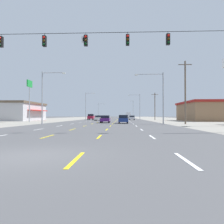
{
  "coord_description": "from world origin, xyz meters",
  "views": [
    {
      "loc": [
        3.21,
        -7.45,
        1.41
      ],
      "look_at": [
        0.32,
        60.66,
        2.56
      ],
      "focal_mm": 34.84,
      "sensor_mm": 36.0,
      "label": 1
    }
  ],
  "objects_px": {
    "sedan_inner_right_distant_b": "(122,117)",
    "streetlight_left_row_1": "(87,104)",
    "sedan_far_right_midfar": "(132,118)",
    "sedan_inner_left_mid": "(98,118)",
    "streetlight_left_row_2": "(99,109)",
    "hatchback_inner_right_nearest": "(123,119)",
    "streetlight_right_row_0": "(160,93)",
    "suv_far_left_far": "(91,117)",
    "hatchback_far_left_farther": "(99,117)",
    "streetlight_right_row_2": "(133,108)",
    "sedan_center_turn_near": "(105,119)",
    "streetlight_right_row_1": "(139,105)",
    "hatchback_far_left_farthest": "(101,117)",
    "pole_sign_left_row_1": "(30,90)",
    "box_truck_far_right_distant_a": "(128,115)",
    "streetlight_left_row_0": "(45,93)"
  },
  "relations": [
    {
      "from": "hatchback_far_left_farthest",
      "to": "streetlight_left_row_1",
      "type": "relative_size",
      "value": 0.38
    },
    {
      "from": "hatchback_far_left_farther",
      "to": "sedan_inner_right_distant_b",
      "type": "xyz_separation_m",
      "value": [
        10.37,
        40.27,
        -0.03
      ]
    },
    {
      "from": "pole_sign_left_row_1",
      "to": "streetlight_right_row_0",
      "type": "relative_size",
      "value": 1.06
    },
    {
      "from": "streetlight_right_row_1",
      "to": "hatchback_inner_right_nearest",
      "type": "bearing_deg",
      "value": -98.39
    },
    {
      "from": "sedan_far_right_midfar",
      "to": "sedan_inner_left_mid",
      "type": "bearing_deg",
      "value": -131.77
    },
    {
      "from": "hatchback_inner_right_nearest",
      "to": "sedan_center_turn_near",
      "type": "relative_size",
      "value": 0.87
    },
    {
      "from": "hatchback_inner_right_nearest",
      "to": "sedan_inner_right_distant_b",
      "type": "relative_size",
      "value": 0.87
    },
    {
      "from": "suv_far_left_far",
      "to": "hatchback_far_left_farther",
      "type": "relative_size",
      "value": 1.26
    },
    {
      "from": "sedan_inner_right_distant_b",
      "to": "streetlight_right_row_1",
      "type": "xyz_separation_m",
      "value": [
        6.08,
        -56.0,
        4.75
      ]
    },
    {
      "from": "hatchback_far_left_farthest",
      "to": "pole_sign_left_row_1",
      "type": "relative_size",
      "value": 0.43
    },
    {
      "from": "suv_far_left_far",
      "to": "streetlight_right_row_1",
      "type": "relative_size",
      "value": 0.52
    },
    {
      "from": "sedan_far_right_midfar",
      "to": "sedan_inner_right_distant_b",
      "type": "xyz_separation_m",
      "value": [
        -3.22,
        63.75,
        0.0
      ]
    },
    {
      "from": "hatchback_far_left_farther",
      "to": "streetlight_right_row_1",
      "type": "bearing_deg",
      "value": -43.74
    },
    {
      "from": "streetlight_left_row_1",
      "to": "streetlight_right_row_1",
      "type": "distance_m",
      "value": 19.52
    },
    {
      "from": "sedan_inner_right_distant_b",
      "to": "streetlight_left_row_1",
      "type": "distance_m",
      "value": 57.81
    },
    {
      "from": "sedan_inner_left_mid",
      "to": "box_truck_far_right_distant_a",
      "type": "height_order",
      "value": "box_truck_far_right_distant_a"
    },
    {
      "from": "hatchback_far_left_farthest",
      "to": "streetlight_right_row_2",
      "type": "xyz_separation_m",
      "value": [
        16.87,
        12.88,
        5.09
      ]
    },
    {
      "from": "sedan_far_right_midfar",
      "to": "sedan_center_turn_near",
      "type": "bearing_deg",
      "value": -102.49
    },
    {
      "from": "hatchback_inner_right_nearest",
      "to": "sedan_far_right_midfar",
      "type": "xyz_separation_m",
      "value": [
        3.24,
        33.61,
        -0.03
      ]
    },
    {
      "from": "streetlight_right_row_2",
      "to": "hatchback_far_left_farther",
      "type": "bearing_deg",
      "value": -119.51
    },
    {
      "from": "hatchback_inner_right_nearest",
      "to": "sedan_inner_right_distant_b",
      "type": "distance_m",
      "value": 97.36
    },
    {
      "from": "pole_sign_left_row_1",
      "to": "streetlight_left_row_2",
      "type": "height_order",
      "value": "pole_sign_left_row_1"
    },
    {
      "from": "hatchback_inner_right_nearest",
      "to": "streetlight_right_row_0",
      "type": "distance_m",
      "value": 8.2
    },
    {
      "from": "sedan_inner_right_distant_b",
      "to": "streetlight_left_row_2",
      "type": "bearing_deg",
      "value": -140.19
    },
    {
      "from": "pole_sign_left_row_1",
      "to": "streetlight_left_row_2",
      "type": "relative_size",
      "value": 1.05
    },
    {
      "from": "hatchback_far_left_farthest",
      "to": "streetlight_left_row_2",
      "type": "distance_m",
      "value": 13.82
    },
    {
      "from": "sedan_far_right_midfar",
      "to": "box_truck_far_right_distant_a",
      "type": "relative_size",
      "value": 0.62
    },
    {
      "from": "suv_far_left_far",
      "to": "streetlight_left_row_2",
      "type": "height_order",
      "value": "streetlight_left_row_2"
    },
    {
      "from": "hatchback_inner_right_nearest",
      "to": "sedan_center_turn_near",
      "type": "height_order",
      "value": "hatchback_inner_right_nearest"
    },
    {
      "from": "streetlight_left_row_1",
      "to": "sedan_inner_right_distant_b",
      "type": "bearing_deg",
      "value": 76.51
    },
    {
      "from": "sedan_inner_left_mid",
      "to": "streetlight_left_row_2",
      "type": "xyz_separation_m",
      "value": [
        -6.33,
        64.06,
        4.33
      ]
    },
    {
      "from": "sedan_far_right_midfar",
      "to": "streetlight_right_row_1",
      "type": "bearing_deg",
      "value": 69.71
    },
    {
      "from": "hatchback_far_left_farthest",
      "to": "hatchback_far_left_farther",
      "type": "bearing_deg",
      "value": -88.77
    },
    {
      "from": "streetlight_right_row_2",
      "to": "sedan_inner_left_mid",
      "type": "bearing_deg",
      "value": -101.56
    },
    {
      "from": "sedan_inner_left_mid",
      "to": "streetlight_left_row_2",
      "type": "distance_m",
      "value": 64.52
    },
    {
      "from": "box_truck_far_right_distant_a",
      "to": "streetlight_left_row_0",
      "type": "height_order",
      "value": "streetlight_left_row_0"
    },
    {
      "from": "sedan_center_turn_near",
      "to": "streetlight_right_row_0",
      "type": "bearing_deg",
      "value": -35.23
    },
    {
      "from": "sedan_center_turn_near",
      "to": "hatchback_far_left_farthest",
      "type": "xyz_separation_m",
      "value": [
        -7.18,
        70.27,
        0.03
      ]
    },
    {
      "from": "sedan_far_right_midfar",
      "to": "hatchback_far_left_farther",
      "type": "relative_size",
      "value": 1.15
    },
    {
      "from": "hatchback_inner_right_nearest",
      "to": "streetlight_right_row_1",
      "type": "relative_size",
      "value": 0.41
    },
    {
      "from": "hatchback_inner_right_nearest",
      "to": "streetlight_left_row_1",
      "type": "distance_m",
      "value": 43.76
    },
    {
      "from": "streetlight_left_row_1",
      "to": "streetlight_right_row_2",
      "type": "bearing_deg",
      "value": 66.44
    },
    {
      "from": "box_truck_far_right_distant_a",
      "to": "hatchback_inner_right_nearest",
      "type": "bearing_deg",
      "value": -92.44
    },
    {
      "from": "sedan_center_turn_near",
      "to": "suv_far_left_far",
      "type": "distance_m",
      "value": 32.4
    },
    {
      "from": "hatchback_far_left_farther",
      "to": "sedan_inner_left_mid",
      "type": "bearing_deg",
      "value": -84.41
    },
    {
      "from": "box_truck_far_right_distant_a",
      "to": "hatchback_far_left_farthest",
      "type": "bearing_deg",
      "value": -150.04
    },
    {
      "from": "sedan_center_turn_near",
      "to": "streetlight_right_row_1",
      "type": "height_order",
      "value": "streetlight_right_row_1"
    },
    {
      "from": "sedan_inner_right_distant_b",
      "to": "pole_sign_left_row_1",
      "type": "bearing_deg",
      "value": -102.63
    },
    {
      "from": "sedan_center_turn_near",
      "to": "streetlight_left_row_1",
      "type": "xyz_separation_m",
      "value": [
        -9.9,
        38.22,
        5.03
      ]
    },
    {
      "from": "streetlight_left_row_1",
      "to": "sedan_far_right_midfar",
      "type": "bearing_deg",
      "value": -24.93
    }
  ]
}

